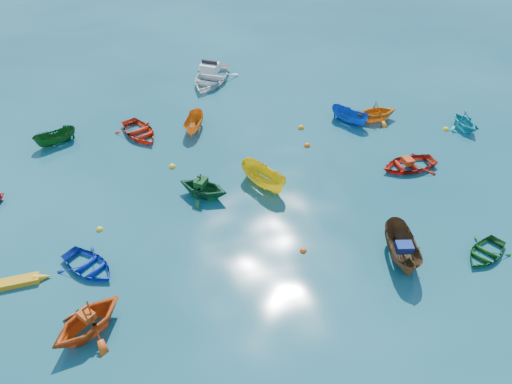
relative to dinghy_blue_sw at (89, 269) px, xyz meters
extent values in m
plane|color=#0A424E|center=(8.47, -2.28, 0.00)|extent=(160.00, 160.00, 0.00)
imported|color=#0D2AA4|center=(0.00, 0.00, 0.00)|extent=(3.35, 3.48, 0.59)
imported|color=#51361D|center=(13.57, -3.19, 0.00)|extent=(2.06, 3.60, 1.31)
imported|color=#CA4D13|center=(-0.03, -3.41, 0.00)|extent=(4.07, 3.98, 1.63)
imported|color=yellow|center=(9.15, 3.61, 0.00)|extent=(2.47, 3.42, 1.24)
imported|color=#114B15|center=(17.35, -4.09, 0.00)|extent=(3.08, 2.77, 0.52)
imported|color=#1CA2B1|center=(22.86, 5.79, 0.00)|extent=(2.04, 2.36, 1.23)
imported|color=orange|center=(6.63, 10.26, 0.00)|extent=(1.97, 2.84, 1.03)
imported|color=#13532B|center=(5.88, 3.64, 0.00)|extent=(3.52, 3.46, 1.40)
imported|color=#B21C0E|center=(17.42, 2.96, 0.00)|extent=(3.26, 2.38, 0.66)
imported|color=#0D44AA|center=(16.30, 8.43, 0.00)|extent=(2.30, 2.81, 1.04)
imported|color=red|center=(3.26, 10.55, 0.00)|extent=(3.35, 3.89, 0.68)
imported|color=orange|center=(18.08, 8.23, 0.00)|extent=(2.71, 2.35, 1.40)
imported|color=#104515|center=(-1.62, 10.96, 0.00)|extent=(2.70, 1.76, 0.98)
imported|color=white|center=(8.96, 16.46, 0.00)|extent=(5.28, 5.64, 1.55)
cube|color=navy|center=(13.54, -3.34, 0.83)|extent=(0.85, 0.72, 0.36)
cube|color=#B54712|center=(0.01, -3.38, 0.96)|extent=(0.74, 0.77, 0.30)
cube|color=#0F3F17|center=(5.80, 3.70, 0.87)|extent=(0.85, 0.88, 0.34)
cube|color=#BC3A13|center=(17.32, 2.95, 0.49)|extent=(0.51, 0.66, 0.31)
sphere|color=orange|center=(14.14, -1.68, 0.00)|extent=(0.37, 0.37, 0.37)
sphere|color=yellow|center=(0.55, 2.47, 0.00)|extent=(0.32, 0.32, 0.32)
sphere|color=#F1550D|center=(9.50, -1.57, 0.00)|extent=(0.32, 0.32, 0.32)
sphere|color=yellow|center=(4.68, 6.67, 0.00)|extent=(0.38, 0.38, 0.38)
sphere|color=#E35B0C|center=(12.74, 6.58, 0.00)|extent=(0.38, 0.38, 0.38)
sphere|color=yellow|center=(6.27, 4.25, 0.00)|extent=(0.33, 0.33, 0.33)
sphere|color=orange|center=(13.08, 8.58, 0.00)|extent=(0.39, 0.39, 0.39)
sphere|color=yellow|center=(21.75, 5.92, 0.00)|extent=(0.36, 0.36, 0.36)
camera|label=1|loc=(2.95, -16.54, 16.50)|focal=35.00mm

